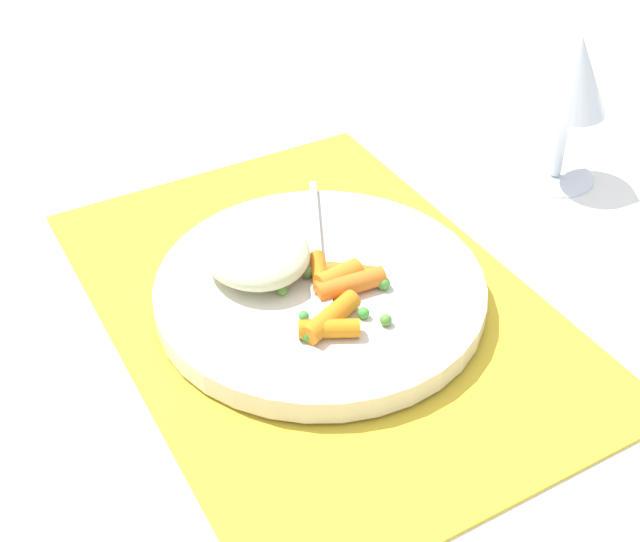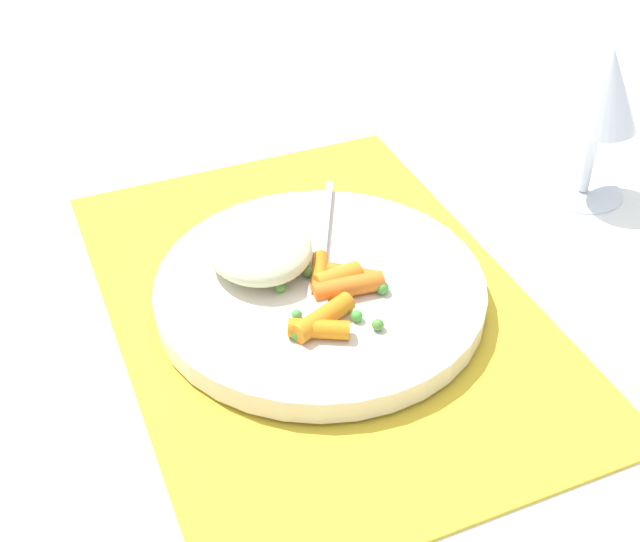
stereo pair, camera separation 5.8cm
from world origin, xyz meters
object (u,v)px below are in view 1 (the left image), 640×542
(carrot_portion, at_px, (338,293))
(plate, at_px, (320,290))
(rice_mound, at_px, (255,251))
(wine_glass, at_px, (574,81))
(fork, at_px, (319,263))

(carrot_portion, bearing_deg, plate, -178.66)
(plate, bearing_deg, carrot_portion, 1.34)
(plate, xyz_separation_m, carrot_portion, (0.03, 0.00, 0.02))
(plate, relative_size, carrot_portion, 2.71)
(rice_mound, bearing_deg, wine_glass, 92.92)
(rice_mound, xyz_separation_m, fork, (0.02, 0.04, -0.01))
(plate, height_order, carrot_portion, carrot_portion)
(rice_mound, distance_m, fork, 0.05)
(fork, bearing_deg, plate, -26.46)
(plate, bearing_deg, wine_glass, 100.67)
(rice_mound, relative_size, wine_glass, 0.64)
(plate, xyz_separation_m, rice_mound, (-0.04, -0.04, 0.03))
(carrot_portion, bearing_deg, rice_mound, -150.45)
(wine_glass, bearing_deg, plate, -79.33)
(carrot_portion, xyz_separation_m, fork, (-0.04, 0.01, -0.00))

